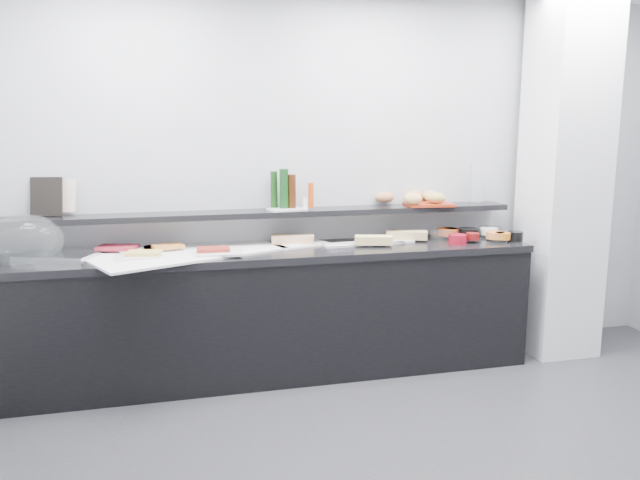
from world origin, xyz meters
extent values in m
cube|color=#A6A8AD|center=(0.00, 2.00, 1.35)|extent=(5.00, 0.02, 2.70)
cube|color=silver|center=(1.50, 1.65, 1.35)|extent=(0.50, 0.50, 2.70)
cube|color=black|center=(-0.70, 1.70, 0.42)|extent=(3.60, 0.60, 0.85)
cube|color=black|center=(-0.70, 1.70, 0.88)|extent=(3.62, 0.62, 0.05)
cube|color=black|center=(-0.70, 1.88, 1.13)|extent=(3.60, 0.25, 0.04)
cube|color=#AFB2B6|center=(-2.11, 1.73, 0.92)|extent=(0.55, 0.46, 0.04)
ellipsoid|color=silver|center=(-2.29, 1.72, 1.03)|extent=(0.56, 0.48, 0.34)
cube|color=silver|center=(-1.30, 1.69, 0.91)|extent=(1.38, 1.05, 0.01)
cube|color=silver|center=(-1.58, 1.80, 0.92)|extent=(0.38, 0.32, 0.01)
cube|color=maroon|center=(-1.75, 1.83, 0.94)|extent=(0.29, 0.23, 0.02)
cube|color=white|center=(-1.45, 1.85, 0.92)|extent=(0.27, 0.19, 0.01)
cube|color=orange|center=(-1.42, 1.78, 0.94)|extent=(0.23, 0.17, 0.02)
cube|color=white|center=(-1.62, 1.57, 0.92)|extent=(0.28, 0.20, 0.01)
cube|color=#D7AD53|center=(-1.58, 1.59, 0.94)|extent=(0.23, 0.17, 0.02)
cube|color=silver|center=(-1.10, 1.56, 0.92)|extent=(0.32, 0.23, 0.01)
cube|color=maroon|center=(-1.14, 1.60, 0.94)|extent=(0.22, 0.14, 0.02)
cube|color=white|center=(-0.50, 1.79, 0.91)|extent=(0.42, 0.29, 0.01)
cube|color=tan|center=(-0.56, 1.82, 0.94)|extent=(0.32, 0.18, 0.06)
cylinder|color=silver|center=(-0.52, 1.76, 0.92)|extent=(0.16, 0.01, 0.01)
cube|color=silver|center=(-0.20, 1.72, 0.91)|extent=(0.31, 0.15, 0.01)
cube|color=#D9BF71|center=(-0.01, 1.64, 0.94)|extent=(0.28, 0.16, 0.06)
cylinder|color=#B9BCC1|center=(-0.26, 1.63, 0.92)|extent=(0.16, 0.01, 0.01)
cube|color=silver|center=(0.17, 1.75, 0.91)|extent=(0.32, 0.16, 0.01)
cube|color=tan|center=(0.30, 1.79, 0.94)|extent=(0.32, 0.22, 0.06)
cylinder|color=silver|center=(0.17, 1.69, 0.92)|extent=(0.16, 0.02, 0.01)
cylinder|color=white|center=(0.57, 1.79, 0.94)|extent=(0.22, 0.22, 0.07)
cylinder|color=#CD4F1B|center=(0.65, 1.83, 0.95)|extent=(0.17, 0.17, 0.05)
cylinder|color=black|center=(0.81, 1.80, 0.94)|extent=(0.18, 0.18, 0.07)
cylinder|color=#5E180D|center=(0.68, 1.83, 0.95)|extent=(0.14, 0.14, 0.05)
cylinder|color=white|center=(0.99, 1.82, 0.94)|extent=(0.21, 0.21, 0.07)
cylinder|color=white|center=(0.97, 1.78, 0.95)|extent=(0.16, 0.16, 0.05)
cylinder|color=maroon|center=(0.61, 1.58, 0.94)|extent=(0.17, 0.17, 0.07)
cylinder|color=#5E0E0D|center=(0.74, 1.60, 0.95)|extent=(0.12, 0.12, 0.05)
cylinder|color=silver|center=(0.95, 1.63, 0.94)|extent=(0.18, 0.18, 0.07)
cylinder|color=orange|center=(0.92, 1.60, 0.95)|extent=(0.17, 0.17, 0.05)
cylinder|color=black|center=(1.08, 1.59, 0.94)|extent=(0.12, 0.12, 0.07)
cylinder|color=#C56C1A|center=(0.96, 1.56, 0.95)|extent=(0.12, 0.12, 0.05)
cube|color=black|center=(-2.19, 1.95, 1.28)|extent=(0.21, 0.10, 0.26)
cube|color=beige|center=(-2.09, 1.98, 1.28)|extent=(0.17, 0.10, 0.22)
cube|color=silver|center=(-0.59, 1.86, 1.16)|extent=(0.29, 0.21, 0.01)
cylinder|color=#11390F|center=(-0.67, 1.94, 1.29)|extent=(0.06, 0.06, 0.26)
cylinder|color=#37180A|center=(-0.55, 1.88, 1.28)|extent=(0.07, 0.07, 0.24)
cylinder|color=#0F3712|center=(-0.61, 1.88, 1.30)|extent=(0.08, 0.08, 0.28)
cylinder|color=#C53E0E|center=(-0.42, 1.84, 1.25)|extent=(0.05, 0.05, 0.18)
cylinder|color=white|center=(-0.45, 1.85, 1.20)|extent=(0.04, 0.04, 0.07)
cylinder|color=white|center=(-0.46, 1.91, 1.20)|extent=(0.04, 0.04, 0.07)
cube|color=maroon|center=(0.50, 1.85, 1.16)|extent=(0.36, 0.27, 0.02)
ellipsoid|color=#AB6941|center=(0.18, 1.95, 1.21)|extent=(0.16, 0.11, 0.08)
ellipsoid|color=#B57B45|center=(0.44, 1.98, 1.21)|extent=(0.14, 0.10, 0.08)
ellipsoid|color=tan|center=(0.56, 1.97, 1.21)|extent=(0.15, 0.11, 0.08)
ellipsoid|color=tan|center=(0.34, 1.77, 1.21)|extent=(0.15, 0.11, 0.08)
ellipsoid|color=#B29143|center=(0.53, 1.81, 1.21)|extent=(0.18, 0.14, 0.08)
ellipsoid|color=tan|center=(0.36, 1.85, 1.21)|extent=(0.15, 0.11, 0.08)
ellipsoid|color=#B57245|center=(0.37, 1.87, 1.21)|extent=(0.13, 0.11, 0.08)
cylinder|color=white|center=(0.90, 1.89, 1.30)|extent=(0.12, 0.12, 0.30)
camera|label=1|loc=(-1.44, -2.46, 1.74)|focal=35.00mm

